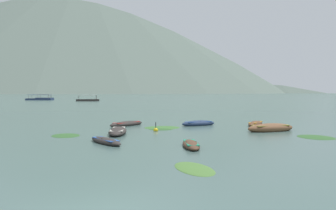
{
  "coord_description": "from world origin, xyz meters",
  "views": [
    {
      "loc": [
        1.97,
        -7.95,
        3.34
      ],
      "look_at": [
        0.38,
        58.92,
        0.58
      ],
      "focal_mm": 33.04,
      "sensor_mm": 36.0,
      "label": 1
    }
  ],
  "objects_px": {
    "rowboat_3": "(118,131)",
    "ferry_2": "(40,99)",
    "rowboat_5": "(255,124)",
    "rowboat_0": "(271,128)",
    "rowboat_6": "(191,145)",
    "rowboat_2": "(106,141)",
    "rowboat_1": "(198,123)",
    "rowboat_4": "(127,124)",
    "mooring_buoy": "(156,130)",
    "ferry_0": "(44,98)",
    "ferry_1": "(88,100)"
  },
  "relations": [
    {
      "from": "rowboat_0",
      "to": "mooring_buoy",
      "type": "xyz_separation_m",
      "value": [
        -9.88,
        -0.29,
        -0.17
      ]
    },
    {
      "from": "rowboat_1",
      "to": "rowboat_2",
      "type": "xyz_separation_m",
      "value": [
        -6.9,
        -11.11,
        -0.05
      ]
    },
    {
      "from": "rowboat_1",
      "to": "rowboat_6",
      "type": "xyz_separation_m",
      "value": [
        -1.37,
        -12.34,
        -0.06
      ]
    },
    {
      "from": "ferry_0",
      "to": "mooring_buoy",
      "type": "relative_size",
      "value": 9.59
    },
    {
      "from": "rowboat_1",
      "to": "rowboat_4",
      "type": "relative_size",
      "value": 0.94
    },
    {
      "from": "rowboat_2",
      "to": "rowboat_3",
      "type": "bearing_deg",
      "value": 90.99
    },
    {
      "from": "rowboat_0",
      "to": "mooring_buoy",
      "type": "bearing_deg",
      "value": -178.31
    },
    {
      "from": "rowboat_2",
      "to": "rowboat_5",
      "type": "distance_m",
      "value": 16.74
    },
    {
      "from": "rowboat_0",
      "to": "rowboat_3",
      "type": "distance_m",
      "value": 13.0
    },
    {
      "from": "rowboat_6",
      "to": "ferry_2",
      "type": "distance_m",
      "value": 126.51
    },
    {
      "from": "ferry_0",
      "to": "ferry_2",
      "type": "distance_m",
      "value": 17.39
    },
    {
      "from": "rowboat_5",
      "to": "mooring_buoy",
      "type": "xyz_separation_m",
      "value": [
        -9.71,
        -4.65,
        -0.09
      ]
    },
    {
      "from": "rowboat_0",
      "to": "rowboat_2",
      "type": "relative_size",
      "value": 1.41
    },
    {
      "from": "mooring_buoy",
      "to": "ferry_1",
      "type": "bearing_deg",
      "value": 109.39
    },
    {
      "from": "rowboat_3",
      "to": "rowboat_4",
      "type": "xyz_separation_m",
      "value": [
        -0.24,
        6.07,
        -0.02
      ]
    },
    {
      "from": "rowboat_0",
      "to": "ferry_1",
      "type": "relative_size",
      "value": 0.53
    },
    {
      "from": "rowboat_4",
      "to": "mooring_buoy",
      "type": "distance_m",
      "value": 5.39
    },
    {
      "from": "rowboat_0",
      "to": "rowboat_6",
      "type": "relative_size",
      "value": 1.44
    },
    {
      "from": "mooring_buoy",
      "to": "rowboat_0",
      "type": "bearing_deg",
      "value": 1.69
    },
    {
      "from": "rowboat_6",
      "to": "rowboat_3",
      "type": "bearing_deg",
      "value": 133.6
    },
    {
      "from": "rowboat_3",
      "to": "mooring_buoy",
      "type": "relative_size",
      "value": 5.09
    },
    {
      "from": "rowboat_2",
      "to": "rowboat_4",
      "type": "height_order",
      "value": "rowboat_4"
    },
    {
      "from": "rowboat_6",
      "to": "ferry_2",
      "type": "bearing_deg",
      "value": 117.77
    },
    {
      "from": "ferry_1",
      "to": "mooring_buoy",
      "type": "xyz_separation_m",
      "value": [
        31.47,
        -89.42,
        -0.35
      ]
    },
    {
      "from": "rowboat_1",
      "to": "rowboat_6",
      "type": "relative_size",
      "value": 1.17
    },
    {
      "from": "rowboat_6",
      "to": "ferry_0",
      "type": "xyz_separation_m",
      "value": [
        -64.08,
        128.55,
        0.31
      ]
    },
    {
      "from": "rowboat_5",
      "to": "rowboat_2",
      "type": "bearing_deg",
      "value": -138.77
    },
    {
      "from": "rowboat_5",
      "to": "rowboat_1",
      "type": "bearing_deg",
      "value": 179.28
    },
    {
      "from": "rowboat_1",
      "to": "mooring_buoy",
      "type": "distance_m",
      "value": 6.2
    },
    {
      "from": "rowboat_5",
      "to": "mooring_buoy",
      "type": "bearing_deg",
      "value": -154.4
    },
    {
      "from": "ferry_1",
      "to": "ferry_2",
      "type": "xyz_separation_m",
      "value": [
        -24.83,
        14.89,
        -0.0
      ]
    },
    {
      "from": "rowboat_2",
      "to": "ferry_1",
      "type": "xyz_separation_m",
      "value": [
        -28.59,
        95.8,
        0.3
      ]
    },
    {
      "from": "rowboat_6",
      "to": "mooring_buoy",
      "type": "height_order",
      "value": "mooring_buoy"
    },
    {
      "from": "rowboat_3",
      "to": "rowboat_5",
      "type": "relative_size",
      "value": 1.35
    },
    {
      "from": "rowboat_1",
      "to": "rowboat_5",
      "type": "height_order",
      "value": "rowboat_1"
    },
    {
      "from": "ferry_0",
      "to": "ferry_1",
      "type": "distance_m",
      "value": 43.48
    },
    {
      "from": "rowboat_1",
      "to": "rowboat_4",
      "type": "xyz_separation_m",
      "value": [
        -7.22,
        -0.39,
        -0.02
      ]
    },
    {
      "from": "rowboat_0",
      "to": "rowboat_5",
      "type": "height_order",
      "value": "rowboat_0"
    },
    {
      "from": "rowboat_5",
      "to": "rowboat_0",
      "type": "bearing_deg",
      "value": -87.79
    },
    {
      "from": "rowboat_0",
      "to": "ferry_0",
      "type": "bearing_deg",
      "value": 120.59
    },
    {
      "from": "rowboat_1",
      "to": "rowboat_6",
      "type": "height_order",
      "value": "rowboat_1"
    },
    {
      "from": "rowboat_3",
      "to": "rowboat_4",
      "type": "distance_m",
      "value": 6.07
    },
    {
      "from": "rowboat_3",
      "to": "ferry_2",
      "type": "bearing_deg",
      "value": 116.7
    },
    {
      "from": "rowboat_1",
      "to": "rowboat_5",
      "type": "distance_m",
      "value": 5.7
    },
    {
      "from": "rowboat_6",
      "to": "ferry_1",
      "type": "distance_m",
      "value": 102.86
    },
    {
      "from": "rowboat_0",
      "to": "rowboat_2",
      "type": "distance_m",
      "value": 14.4
    },
    {
      "from": "rowboat_3",
      "to": "mooring_buoy",
      "type": "height_order",
      "value": "mooring_buoy"
    },
    {
      "from": "rowboat_6",
      "to": "rowboat_2",
      "type": "bearing_deg",
      "value": 167.37
    },
    {
      "from": "rowboat_1",
      "to": "ferry_0",
      "type": "height_order",
      "value": "ferry_0"
    },
    {
      "from": "rowboat_5",
      "to": "ferry_2",
      "type": "height_order",
      "value": "ferry_2"
    }
  ]
}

